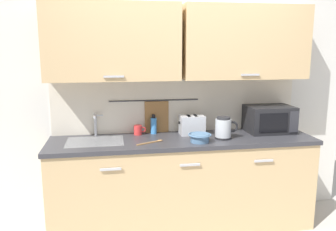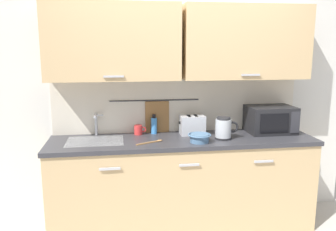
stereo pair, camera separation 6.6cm
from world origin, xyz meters
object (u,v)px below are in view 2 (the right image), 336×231
object	(u,v)px
dish_soap_bottle	(154,125)
wooden_spoon	(153,142)
mug_near_sink	(139,130)
mixing_bowl	(199,137)
electric_kettle	(224,128)
microwave	(270,119)
toaster	(192,125)

from	to	relation	value
dish_soap_bottle	wooden_spoon	distance (m)	0.35
mug_near_sink	mixing_bowl	distance (m)	0.65
mixing_bowl	wooden_spoon	bearing A→B (deg)	172.95
electric_kettle	mixing_bowl	bearing A→B (deg)	-161.11
microwave	mixing_bowl	bearing A→B (deg)	-161.50
electric_kettle	toaster	bearing A→B (deg)	140.84
dish_soap_bottle	toaster	xyz separation A→B (m)	(0.37, -0.09, 0.01)
microwave	electric_kettle	xyz separation A→B (m)	(-0.54, -0.18, -0.03)
microwave	mug_near_sink	world-z (taller)	microwave
microwave	toaster	distance (m)	0.80
mug_near_sink	mixing_bowl	bearing A→B (deg)	-34.72
electric_kettle	toaster	world-z (taller)	electric_kettle
mixing_bowl	wooden_spoon	xyz separation A→B (m)	(-0.42, 0.05, -0.04)
microwave	dish_soap_bottle	xyz separation A→B (m)	(-1.18, 0.12, -0.05)
dish_soap_bottle	mug_near_sink	size ratio (longest dim) A/B	1.63
microwave	electric_kettle	distance (m)	0.57
mug_near_sink	mixing_bowl	world-z (taller)	mug_near_sink
electric_kettle	microwave	bearing A→B (deg)	18.32
electric_kettle	dish_soap_bottle	world-z (taller)	electric_kettle
mug_near_sink	toaster	size ratio (longest dim) A/B	0.47
electric_kettle	wooden_spoon	size ratio (longest dim) A/B	0.88
electric_kettle	dish_soap_bottle	xyz separation A→B (m)	(-0.63, 0.30, -0.01)
mug_near_sink	electric_kettle	bearing A→B (deg)	-19.70
mug_near_sink	wooden_spoon	distance (m)	0.34
mug_near_sink	mixing_bowl	size ratio (longest dim) A/B	0.56
microwave	toaster	xyz separation A→B (m)	(-0.80, 0.03, -0.04)
mixing_bowl	toaster	size ratio (longest dim) A/B	0.84
mixing_bowl	wooden_spoon	world-z (taller)	mixing_bowl
wooden_spoon	dish_soap_bottle	bearing A→B (deg)	82.06
toaster	microwave	bearing A→B (deg)	-2.16
electric_kettle	mixing_bowl	distance (m)	0.28
wooden_spoon	electric_kettle	bearing A→B (deg)	2.94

